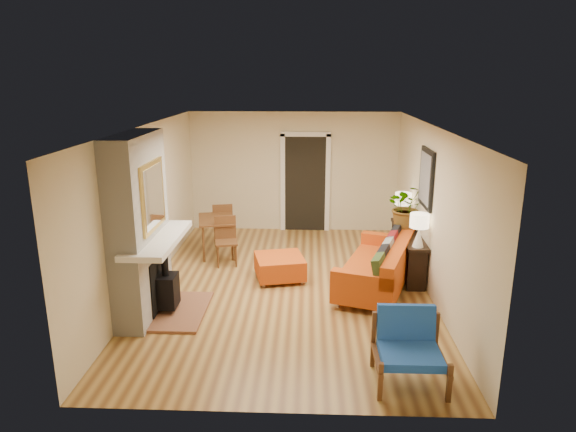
% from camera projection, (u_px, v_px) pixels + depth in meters
% --- Properties ---
extents(room_shell, '(6.50, 6.50, 6.50)m').
position_uv_depth(room_shell, '(322.00, 181.00, 10.59)').
color(room_shell, '#B58C45').
rests_on(room_shell, ground).
extents(fireplace, '(1.09, 1.68, 2.60)m').
position_uv_depth(fireplace, '(142.00, 231.00, 7.19)').
color(fireplace, white).
rests_on(fireplace, ground).
extents(sofa, '(1.56, 2.33, 0.85)m').
position_uv_depth(sofa, '(381.00, 267.00, 8.26)').
color(sofa, silver).
rests_on(sofa, ground).
extents(ottoman, '(0.94, 0.94, 0.40)m').
position_uv_depth(ottoman, '(280.00, 266.00, 8.69)').
color(ottoman, silver).
rests_on(ottoman, ground).
extents(blue_chair, '(0.78, 0.77, 0.81)m').
position_uv_depth(blue_chair, '(408.00, 343.00, 5.79)').
color(blue_chair, brown).
rests_on(blue_chair, ground).
extents(dining_table, '(0.93, 1.67, 0.88)m').
position_uv_depth(dining_table, '(220.00, 225.00, 9.81)').
color(dining_table, brown).
rests_on(dining_table, ground).
extents(console_table, '(0.34, 1.85, 0.72)m').
position_uv_depth(console_table, '(408.00, 240.00, 8.90)').
color(console_table, black).
rests_on(console_table, ground).
extents(lamp_near, '(0.30, 0.30, 0.54)m').
position_uv_depth(lamp_near, '(419.00, 226.00, 8.04)').
color(lamp_near, white).
rests_on(lamp_near, console_table).
extents(lamp_far, '(0.30, 0.30, 0.54)m').
position_uv_depth(lamp_far, '(403.00, 204.00, 9.45)').
color(lamp_far, white).
rests_on(lamp_far, console_table).
extents(houseplant, '(0.81, 0.73, 0.81)m').
position_uv_depth(houseplant, '(407.00, 206.00, 8.97)').
color(houseplant, '#1E5919').
rests_on(houseplant, console_table).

